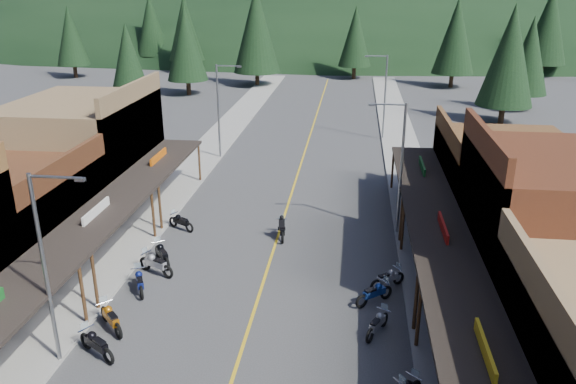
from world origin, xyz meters
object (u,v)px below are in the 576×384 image
(pine_0, at_px, (71,36))
(bike_west_10, at_px, (181,221))
(streetlight_0, at_px, (47,263))
(pine_4, at_px, (456,36))
(streetlight_2, at_px, (399,164))
(pedestrian_east_b, at_px, (415,218))
(pedestrian_east_a, at_px, (443,372))
(pine_5, at_px, (549,25))
(pine_2, at_px, (256,29))
(bike_east_8, at_px, (387,278))
(rider_on_bike, at_px, (282,228))
(shop_west_3, at_px, (86,151))
(shop_east_2, at_px, (555,229))
(pine_11, at_px, (510,55))
(pine_9, at_px, (529,56))
(pine_3, at_px, (355,36))
(pine_7, at_px, (151,25))
(shop_east_3, at_px, (502,181))
(pine_10, at_px, (186,43))
(bike_east_7, at_px, (374,292))
(streetlight_3, at_px, (384,93))
(bike_west_8, at_px, (156,263))
(streetlight_1, at_px, (220,107))
(bike_east_6, at_px, (377,323))
(bike_west_7, at_px, (140,281))
(pine_1, at_px, (185,28))
(pine_8, at_px, (128,59))
(shop_west_2, at_px, (6,220))
(bike_west_9, at_px, (162,253))

(pine_0, height_order, bike_west_10, pine_0)
(streetlight_0, relative_size, pine_4, 0.64)
(streetlight_2, xyz_separation_m, pedestrian_east_b, (1.21, 0.08, -3.41))
(pedestrian_east_a, bearing_deg, pine_5, 161.21)
(pine_2, xyz_separation_m, bike_east_8, (16.22, -56.58, -7.41))
(pine_5, xyz_separation_m, rider_on_bike, (-33.72, -65.41, -7.37))
(shop_west_3, xyz_separation_m, pedestrian_east_a, (21.64, -17.41, -2.55))
(shop_east_2, bearing_deg, shop_west_3, 160.80)
(pine_11, bearing_deg, pine_5, 67.62)
(pine_9, bearing_deg, pedestrian_east_a, -107.53)
(pine_4, distance_m, pine_5, 20.01)
(shop_east_2, xyz_separation_m, pine_3, (-9.78, 64.30, 2.96))
(rider_on_bike, bearing_deg, pine_7, 105.76)
(pedestrian_east_a, bearing_deg, streetlight_2, -176.63)
(shop_west_3, height_order, shop_east_3, shop_west_3)
(pine_3, height_order, pine_10, pine_10)
(streetlight_2, xyz_separation_m, pine_10, (-24.95, 42.00, 2.32))
(pine_4, height_order, bike_east_7, pine_4)
(pine_10, bearing_deg, streetlight_3, -38.71)
(streetlight_3, xyz_separation_m, rider_on_bike, (-6.67, -23.41, -3.84))
(streetlight_0, distance_m, pine_4, 70.61)
(pine_2, bearing_deg, pine_9, -20.92)
(bike_west_8, height_order, bike_west_10, bike_west_8)
(streetlight_0, relative_size, streetlight_1, 1.00)
(pine_11, height_order, bike_east_6, pine_11)
(bike_west_7, bearing_deg, pine_1, 78.35)
(bike_west_7, xyz_separation_m, bike_west_8, (0.19, 1.80, 0.05))
(pine_8, bearing_deg, streetlight_1, -50.10)
(shop_west_3, relative_size, pine_4, 0.87)
(shop_west_2, xyz_separation_m, pine_7, (-18.25, 74.30, 4.70))
(streetlight_0, height_order, streetlight_2, same)
(shop_east_2, distance_m, streetlight_0, 22.14)
(pedestrian_east_a, bearing_deg, shop_west_2, -110.17)
(pedestrian_east_b, bearing_deg, pine_5, -115.87)
(bike_west_8, bearing_deg, pine_2, 30.37)
(shop_west_2, distance_m, pine_9, 57.58)
(shop_west_3, bearing_deg, pine_9, 41.73)
(streetlight_2, distance_m, pine_3, 58.11)
(pine_11, bearing_deg, pedestrian_east_b, -111.59)
(pine_2, bearing_deg, pedestrian_east_b, -70.01)
(shop_west_3, height_order, bike_west_9, shop_west_3)
(pine_9, xyz_separation_m, pine_11, (-4.00, -7.00, 0.81))
(shop_west_3, distance_m, pine_5, 77.38)
(pine_4, height_order, pine_10, pine_4)
(streetlight_0, distance_m, streetlight_3, 38.59)
(shop_west_3, distance_m, bike_east_7, 22.62)
(streetlight_1, distance_m, pine_7, 59.59)
(bike_west_10, bearing_deg, pine_5, -1.86)
(bike_west_7, bearing_deg, shop_east_2, -20.10)
(streetlight_2, xyz_separation_m, bike_east_8, (-0.73, -6.58, -3.88))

